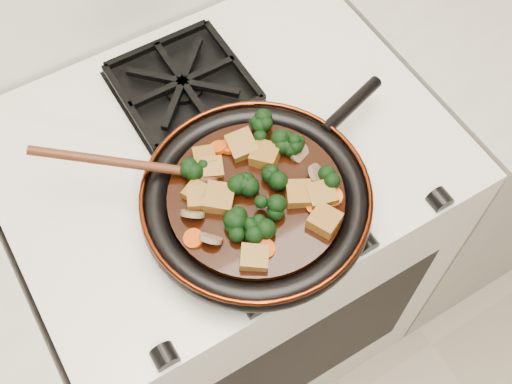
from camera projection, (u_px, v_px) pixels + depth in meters
stove at (231, 254)px, 1.49m from camera, size 0.76×0.60×0.90m
burner_grate_front at (264, 202)px, 1.03m from camera, size 0.23×0.23×0.03m
burner_grate_back at (183, 85)px, 1.15m from camera, size 0.23×0.23×0.03m
skillet at (257, 200)px, 1.00m from camera, size 0.48×0.36×0.05m
braising_sauce at (256, 199)px, 0.99m from camera, size 0.27×0.27×0.02m
tofu_cube_0 at (242, 146)px, 1.02m from camera, size 0.05×0.05×0.03m
tofu_cube_1 at (200, 198)px, 0.97m from camera, size 0.05×0.05×0.03m
tofu_cube_2 at (197, 193)px, 0.98m from camera, size 0.05×0.05×0.02m
tofu_cube_3 at (219, 199)px, 0.97m from camera, size 0.06×0.06×0.03m
tofu_cube_4 at (324, 221)px, 0.95m from camera, size 0.06×0.06×0.03m
tofu_cube_5 at (212, 168)px, 1.00m from camera, size 0.04×0.05×0.03m
tofu_cube_6 at (254, 258)px, 0.92m from camera, size 0.05×0.05×0.02m
tofu_cube_7 at (299, 194)px, 0.98m from camera, size 0.06×0.06×0.03m
tofu_cube_8 at (204, 158)px, 1.01m from camera, size 0.04×0.05×0.02m
tofu_cube_9 at (322, 195)px, 0.98m from camera, size 0.05×0.05×0.02m
tofu_cube_10 at (265, 155)px, 1.01m from camera, size 0.06×0.06×0.03m
broccoli_floret_0 at (239, 227)px, 0.95m from camera, size 0.09×0.09×0.06m
broccoli_floret_1 at (290, 145)px, 1.02m from camera, size 0.06×0.07×0.07m
broccoli_floret_2 at (256, 226)px, 0.95m from camera, size 0.09×0.09×0.06m
broccoli_floret_3 at (291, 144)px, 1.02m from camera, size 0.08×0.08×0.07m
broccoli_floret_4 at (325, 183)px, 0.99m from camera, size 0.08×0.08×0.06m
broccoli_floret_5 at (241, 187)px, 0.98m from camera, size 0.07×0.08×0.06m
broccoli_floret_6 at (194, 168)px, 1.00m from camera, size 0.08×0.08×0.05m
broccoli_floret_7 at (262, 128)px, 1.03m from camera, size 0.08×0.09×0.07m
broccoli_floret_8 at (273, 208)px, 0.96m from camera, size 0.08×0.08×0.08m
broccoli_floret_9 at (280, 178)px, 0.99m from camera, size 0.07×0.07×0.07m
carrot_coin_0 at (264, 248)px, 0.93m from camera, size 0.03×0.03×0.02m
carrot_coin_1 at (316, 205)px, 0.97m from camera, size 0.03×0.03×0.01m
carrot_coin_2 at (230, 146)px, 1.02m from camera, size 0.03×0.03×0.01m
carrot_coin_3 at (218, 148)px, 1.02m from camera, size 0.03×0.03×0.02m
carrot_coin_4 at (193, 238)px, 0.94m from camera, size 0.03×0.03×0.02m
carrot_coin_5 at (333, 197)px, 0.98m from camera, size 0.03×0.03×0.02m
mushroom_slice_0 at (318, 175)px, 1.00m from camera, size 0.04×0.05×0.03m
mushroom_slice_1 at (299, 152)px, 1.02m from camera, size 0.04×0.04×0.03m
mushroom_slice_2 at (211, 238)px, 0.94m from camera, size 0.04×0.04×0.03m
mushroom_slice_3 at (193, 214)px, 0.96m from camera, size 0.05×0.04×0.03m
mushroom_slice_4 at (235, 142)px, 1.03m from camera, size 0.03×0.03×0.02m
wooden_spoon at (153, 167)px, 0.98m from camera, size 0.15×0.11×0.26m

